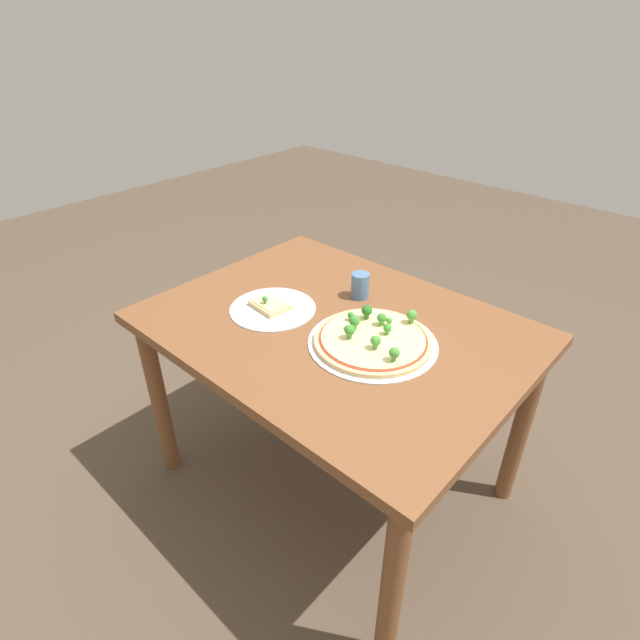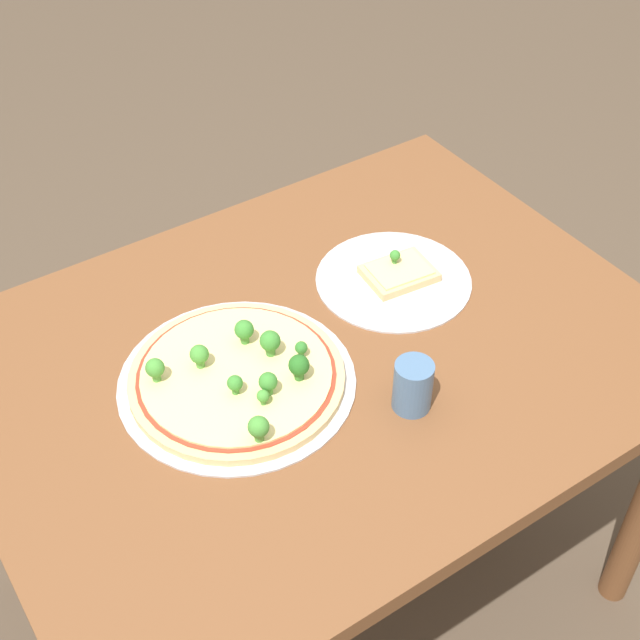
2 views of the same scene
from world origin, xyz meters
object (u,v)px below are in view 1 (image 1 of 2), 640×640
at_px(pizza_tray_whole, 373,339).
at_px(pizza_tray_slice, 272,307).
at_px(drinking_cup, 360,286).
at_px(dining_table, 335,348).

bearing_deg(pizza_tray_whole, pizza_tray_slice, -169.92).
bearing_deg(drinking_cup, pizza_tray_slice, -122.71).
height_order(dining_table, pizza_tray_slice, pizza_tray_slice).
relative_size(pizza_tray_whole, drinking_cup, 4.37).
xyz_separation_m(pizza_tray_slice, drinking_cup, (0.17, 0.26, 0.04)).
height_order(pizza_tray_whole, pizza_tray_slice, pizza_tray_whole).
bearing_deg(dining_table, pizza_tray_whole, -2.73).
height_order(pizza_tray_whole, drinking_cup, drinking_cup).
distance_m(dining_table, drinking_cup, 0.24).
height_order(dining_table, drinking_cup, drinking_cup).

